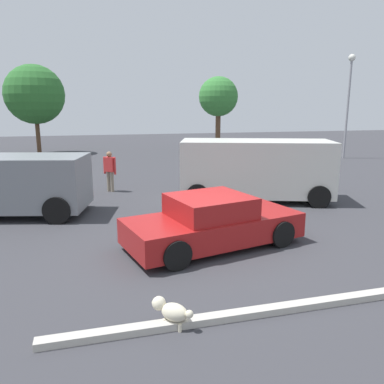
{
  "coord_description": "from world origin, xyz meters",
  "views": [
    {
      "loc": [
        -2.52,
        -8.37,
        3.26
      ],
      "look_at": [
        0.21,
        1.9,
        0.9
      ],
      "focal_mm": 35.46,
      "sensor_mm": 36.0,
      "label": 1
    }
  ],
  "objects_px": {
    "van_white": "(256,168)",
    "dog": "(171,310)",
    "suv_dark": "(3,183)",
    "light_post_near": "(349,89)",
    "sedan_foreground": "(213,223)",
    "pedestrian": "(110,168)"
  },
  "relations": [
    {
      "from": "sedan_foreground",
      "to": "suv_dark",
      "type": "bearing_deg",
      "value": 128.48
    },
    {
      "from": "dog",
      "to": "light_post_near",
      "type": "distance_m",
      "value": 22.8
    },
    {
      "from": "pedestrian",
      "to": "light_post_near",
      "type": "relative_size",
      "value": 0.24
    },
    {
      "from": "suv_dark",
      "to": "light_post_near",
      "type": "bearing_deg",
      "value": -140.53
    },
    {
      "from": "light_post_near",
      "to": "sedan_foreground",
      "type": "bearing_deg",
      "value": -135.17
    },
    {
      "from": "suv_dark",
      "to": "pedestrian",
      "type": "xyz_separation_m",
      "value": [
        3.34,
        2.64,
        -0.07
      ]
    },
    {
      "from": "van_white",
      "to": "light_post_near",
      "type": "relative_size",
      "value": 0.85
    },
    {
      "from": "sedan_foreground",
      "to": "pedestrian",
      "type": "relative_size",
      "value": 2.82
    },
    {
      "from": "sedan_foreground",
      "to": "light_post_near",
      "type": "bearing_deg",
      "value": 31.37
    },
    {
      "from": "suv_dark",
      "to": "pedestrian",
      "type": "height_order",
      "value": "suv_dark"
    },
    {
      "from": "pedestrian",
      "to": "light_post_near",
      "type": "height_order",
      "value": "light_post_near"
    },
    {
      "from": "van_white",
      "to": "suv_dark",
      "type": "bearing_deg",
      "value": -162.29
    },
    {
      "from": "sedan_foreground",
      "to": "light_post_near",
      "type": "height_order",
      "value": "light_post_near"
    },
    {
      "from": "pedestrian",
      "to": "dog",
      "type": "bearing_deg",
      "value": 39.99
    },
    {
      "from": "dog",
      "to": "light_post_near",
      "type": "xyz_separation_m",
      "value": [
        15.15,
        16.53,
        4.18
      ]
    },
    {
      "from": "dog",
      "to": "van_white",
      "type": "distance_m",
      "value": 8.59
    },
    {
      "from": "suv_dark",
      "to": "pedestrian",
      "type": "bearing_deg",
      "value": -128.15
    },
    {
      "from": "sedan_foreground",
      "to": "van_white",
      "type": "distance_m",
      "value": 5.04
    },
    {
      "from": "sedan_foreground",
      "to": "suv_dark",
      "type": "relative_size",
      "value": 0.85
    },
    {
      "from": "sedan_foreground",
      "to": "dog",
      "type": "bearing_deg",
      "value": -131.53
    },
    {
      "from": "dog",
      "to": "suv_dark",
      "type": "height_order",
      "value": "suv_dark"
    },
    {
      "from": "van_white",
      "to": "dog",
      "type": "bearing_deg",
      "value": -103.82
    }
  ]
}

